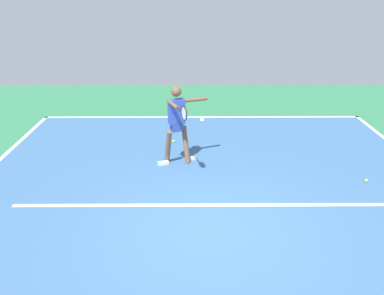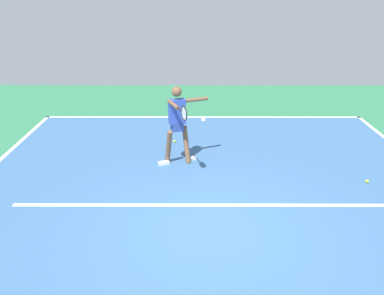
# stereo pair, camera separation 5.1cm
# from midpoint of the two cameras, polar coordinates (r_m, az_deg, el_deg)

# --- Properties ---
(ground_plane) EXTENTS (19.71, 19.71, 0.00)m
(ground_plane) POSITION_cam_midpoint_polar(r_m,az_deg,el_deg) (6.40, 2.79, -12.01)
(ground_plane) COLOR #2D754C
(court_surface) EXTENTS (9.50, 11.69, 0.00)m
(court_surface) POSITION_cam_midpoint_polar(r_m,az_deg,el_deg) (6.40, 2.79, -11.99)
(court_surface) COLOR #38608E
(court_surface) RESTS_ON ground_plane
(court_line_baseline_near) EXTENTS (9.50, 0.10, 0.01)m
(court_line_baseline_near) POSITION_cam_midpoint_polar(r_m,az_deg,el_deg) (11.63, 1.35, 4.54)
(court_line_baseline_near) COLOR white
(court_line_baseline_near) RESTS_ON ground_plane
(court_line_service) EXTENTS (7.12, 0.10, 0.01)m
(court_line_service) POSITION_cam_midpoint_polar(r_m,az_deg,el_deg) (7.02, 2.48, -8.52)
(court_line_service) COLOR white
(court_line_service) RESTS_ON ground_plane
(court_line_centre_mark) EXTENTS (0.10, 0.30, 0.01)m
(court_line_centre_mark) POSITION_cam_midpoint_polar(r_m,az_deg,el_deg) (11.44, 1.38, 4.23)
(court_line_centre_mark) COLOR white
(court_line_centre_mark) RESTS_ON ground_plane
(tennis_player) EXTENTS (1.10, 1.33, 1.75)m
(tennis_player) POSITION_cam_midpoint_polar(r_m,az_deg,el_deg) (8.24, -2.35, 4.01)
(tennis_player) COLOR brown
(tennis_player) RESTS_ON ground_plane
(tennis_ball_by_baseline) EXTENTS (0.07, 0.07, 0.07)m
(tennis_ball_by_baseline) POSITION_cam_midpoint_polar(r_m,az_deg,el_deg) (9.70, -2.88, 0.91)
(tennis_ball_by_baseline) COLOR #CCE033
(tennis_ball_by_baseline) RESTS_ON ground_plane
(tennis_ball_far_corner) EXTENTS (0.07, 0.07, 0.07)m
(tennis_ball_far_corner) POSITION_cam_midpoint_polar(r_m,az_deg,el_deg) (8.51, 24.29, -4.50)
(tennis_ball_far_corner) COLOR yellow
(tennis_ball_far_corner) RESTS_ON ground_plane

